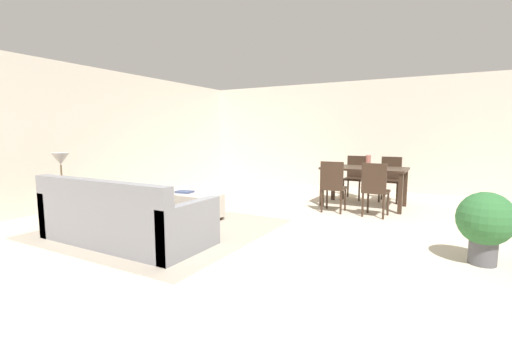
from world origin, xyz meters
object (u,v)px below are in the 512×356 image
at_px(couch, 124,221).
at_px(ottoman_table, 188,204).
at_px(book_on_ottoman, 185,192).
at_px(potted_plant, 485,222).
at_px(dining_table, 364,172).
at_px(side_table, 63,196).
at_px(dining_chair_near_left, 333,184).
at_px(table_lamp, 60,160).
at_px(dining_chair_far_left, 355,175).
at_px(dining_chair_far_right, 390,176).
at_px(vase_centerpiece, 368,161).
at_px(dining_chair_near_right, 375,187).

bearing_deg(couch, ottoman_table, 93.04).
bearing_deg(book_on_ottoman, potted_plant, -0.72).
xyz_separation_m(couch, dining_table, (2.23, 3.82, 0.38)).
distance_m(side_table, potted_plant, 5.61).
height_order(ottoman_table, dining_chair_near_left, dining_chair_near_left).
height_order(couch, ottoman_table, couch).
distance_m(couch, dining_chair_near_left, 3.54).
distance_m(couch, book_on_ottoman, 1.41).
bearing_deg(couch, side_table, 175.84).
distance_m(side_table, book_on_ottoman, 1.82).
bearing_deg(book_on_ottoman, table_lamp, -134.66).
xyz_separation_m(ottoman_table, dining_chair_far_left, (1.95, 3.21, 0.28)).
relative_size(table_lamp, dining_table, 0.34).
height_order(side_table, dining_chair_far_right, dining_chair_far_right).
bearing_deg(dining_chair_far_right, side_table, -131.66).
height_order(table_lamp, potted_plant, table_lamp).
bearing_deg(dining_table, dining_chair_far_left, 114.60).
bearing_deg(dining_chair_far_left, book_on_ottoman, -122.57).
xyz_separation_m(dining_chair_near_left, vase_centerpiece, (0.42, 0.86, 0.36)).
height_order(dining_chair_near_left, dining_chair_far_right, same).
xyz_separation_m(dining_chair_far_left, vase_centerpiece, (0.41, -0.74, 0.36)).
relative_size(dining_chair_near_right, dining_chair_far_right, 1.00).
distance_m(couch, dining_chair_far_right, 5.32).
bearing_deg(vase_centerpiece, side_table, -134.85).
bearing_deg(book_on_ottoman, side_table, -134.66).
height_order(dining_chair_far_left, dining_chair_far_right, same).
xyz_separation_m(dining_chair_near_right, dining_chair_far_right, (0.01, 1.64, 0.00)).
relative_size(side_table, potted_plant, 0.75).
xyz_separation_m(dining_chair_far_right, vase_centerpiece, (-0.31, -0.78, 0.36)).
relative_size(ottoman_table, vase_centerpiece, 4.81).
bearing_deg(vase_centerpiece, dining_chair_near_left, -116.28).
distance_m(table_lamp, dining_chair_far_left, 5.60).
height_order(table_lamp, book_on_ottoman, table_lamp).
relative_size(couch, table_lamp, 4.33).
xyz_separation_m(ottoman_table, dining_table, (2.31, 2.44, 0.42)).
distance_m(dining_chair_far_left, potted_plant, 3.90).
bearing_deg(side_table, dining_table, 45.37).
height_order(couch, dining_chair_near_right, dining_chair_near_right).
bearing_deg(book_on_ottoman, couch, -83.44).
xyz_separation_m(table_lamp, dining_chair_near_left, (3.31, 2.89, -0.49)).
relative_size(ottoman_table, dining_chair_near_left, 1.22).
xyz_separation_m(side_table, dining_chair_far_right, (4.04, 4.53, 0.05)).
xyz_separation_m(ottoman_table, vase_centerpiece, (2.37, 2.48, 0.63)).
height_order(vase_centerpiece, book_on_ottoman, vase_centerpiece).
xyz_separation_m(dining_table, dining_chair_far_left, (-0.35, 0.77, -0.14)).
bearing_deg(table_lamp, dining_table, 45.37).
bearing_deg(couch, dining_chair_far_right, 60.74).
distance_m(dining_chair_near_left, vase_centerpiece, 1.02).
xyz_separation_m(side_table, dining_table, (3.67, 3.72, 0.19)).
distance_m(dining_chair_near_left, dining_chair_near_right, 0.72).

